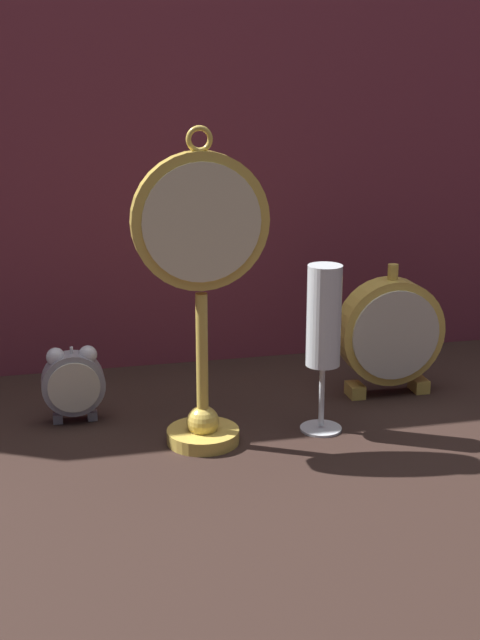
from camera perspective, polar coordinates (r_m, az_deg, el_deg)
name	(u,v)px	position (r m, az deg, el deg)	size (l,w,h in m)	color
ground_plane	(255,447)	(1.07, 1.00, -8.11)	(4.00, 4.00, 0.00)	black
fabric_backdrop_drape	(200,107)	(1.29, -2.58, 13.48)	(1.58, 0.01, 0.75)	brown
pocket_watch_on_stand	(201,282)	(1.01, -2.49, 2.44)	(0.16, 0.09, 0.37)	gold
alarm_clock_twin_bell	(73,381)	(1.13, -10.63, -3.85)	(0.08, 0.03, 0.10)	gray
mantel_clock_silver	(390,333)	(1.21, 9.60, -0.80)	(0.14, 0.04, 0.18)	gold
champagne_flute	(324,328)	(1.07, 5.37, -0.49)	(0.05, 0.05, 0.21)	silver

